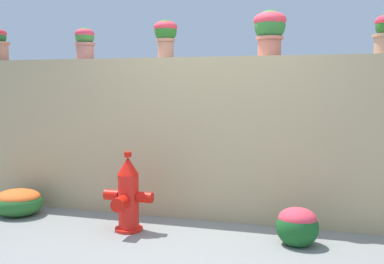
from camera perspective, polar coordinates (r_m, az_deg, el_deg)
The scene contains 8 objects.
ground_plane at distance 3.80m, azimuth -1.29°, elevation -16.07°, with size 24.00×24.00×0.00m, color gray.
stone_wall at distance 4.78m, azimuth 3.17°, elevation -0.82°, with size 6.11×0.37×1.72m, color tan.
potted_plant_1 at distance 5.36m, azimuth -13.59°, elevation 11.26°, with size 0.24×0.24×0.37m.
potted_plant_2 at distance 4.96m, azimuth -3.40°, elevation 12.45°, with size 0.26×0.26×0.42m.
potted_plant_3 at distance 4.70m, azimuth 9.95°, elevation 12.98°, with size 0.33×0.33×0.47m.
fire_hydrant at distance 4.43m, azimuth -8.24°, elevation -8.13°, with size 0.50×0.40×0.78m.
flower_bush_left at distance 4.16m, azimuth 13.37°, elevation -11.51°, with size 0.38×0.34×0.36m.
flower_bush_right at distance 5.32m, azimuth -21.40°, elevation -8.25°, with size 0.55×0.49×0.30m.
Camera 1 is at (1.04, -3.36, 1.43)m, focal length 41.56 mm.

